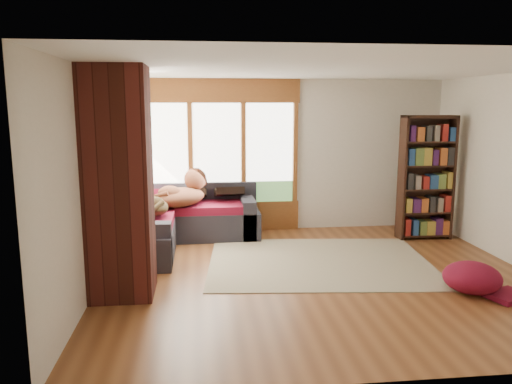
{
  "coord_description": "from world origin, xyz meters",
  "views": [
    {
      "loc": [
        -1.49,
        -6.0,
        2.18
      ],
      "look_at": [
        -0.71,
        0.92,
        0.95
      ],
      "focal_mm": 35.0,
      "sensor_mm": 36.0,
      "label": 1
    }
  ],
  "objects_px": {
    "area_rug": "(319,262)",
    "dog_brindle": "(149,203)",
    "pouf": "(472,277)",
    "dog_tan": "(184,192)",
    "brick_chimney": "(119,184)",
    "bookshelf": "(426,178)",
    "sectional_sofa": "(172,226)"
  },
  "relations": [
    {
      "from": "area_rug",
      "to": "dog_brindle",
      "type": "xyz_separation_m",
      "value": [
        -2.39,
        0.74,
        0.75
      ]
    },
    {
      "from": "pouf",
      "to": "dog_tan",
      "type": "height_order",
      "value": "dog_tan"
    },
    {
      "from": "brick_chimney",
      "to": "bookshelf",
      "type": "distance_m",
      "value": 4.95
    },
    {
      "from": "sectional_sofa",
      "to": "pouf",
      "type": "relative_size",
      "value": 3.31
    },
    {
      "from": "area_rug",
      "to": "pouf",
      "type": "xyz_separation_m",
      "value": [
        1.51,
        -1.31,
        0.18
      ]
    },
    {
      "from": "dog_tan",
      "to": "area_rug",
      "type": "bearing_deg",
      "value": -74.41
    },
    {
      "from": "dog_brindle",
      "to": "sectional_sofa",
      "type": "bearing_deg",
      "value": -60.68
    },
    {
      "from": "bookshelf",
      "to": "dog_brindle",
      "type": "bearing_deg",
      "value": -176.01
    },
    {
      "from": "brick_chimney",
      "to": "dog_tan",
      "type": "xyz_separation_m",
      "value": [
        0.64,
        2.22,
        -0.5
      ]
    },
    {
      "from": "dog_tan",
      "to": "bookshelf",
      "type": "bearing_deg",
      "value": -43.66
    },
    {
      "from": "sectional_sofa",
      "to": "bookshelf",
      "type": "distance_m",
      "value": 4.15
    },
    {
      "from": "brick_chimney",
      "to": "area_rug",
      "type": "height_order",
      "value": "brick_chimney"
    },
    {
      "from": "pouf",
      "to": "area_rug",
      "type": "bearing_deg",
      "value": 139.06
    },
    {
      "from": "sectional_sofa",
      "to": "bookshelf",
      "type": "bearing_deg",
      "value": 3.28
    },
    {
      "from": "bookshelf",
      "to": "dog_brindle",
      "type": "xyz_separation_m",
      "value": [
        -4.4,
        -0.31,
        -0.25
      ]
    },
    {
      "from": "dog_tan",
      "to": "dog_brindle",
      "type": "distance_m",
      "value": 0.75
    },
    {
      "from": "pouf",
      "to": "dog_brindle",
      "type": "relative_size",
      "value": 0.74
    },
    {
      "from": "brick_chimney",
      "to": "area_rug",
      "type": "bearing_deg",
      "value": 19.61
    },
    {
      "from": "bookshelf",
      "to": "pouf",
      "type": "relative_size",
      "value": 3.02
    },
    {
      "from": "pouf",
      "to": "dog_tan",
      "type": "distance_m",
      "value": 4.35
    },
    {
      "from": "dog_brindle",
      "to": "pouf",
      "type": "bearing_deg",
      "value": -141.48
    },
    {
      "from": "brick_chimney",
      "to": "area_rug",
      "type": "xyz_separation_m",
      "value": [
        2.54,
        0.9,
        -1.29
      ]
    },
    {
      "from": "area_rug",
      "to": "pouf",
      "type": "distance_m",
      "value": 2.01
    },
    {
      "from": "sectional_sofa",
      "to": "bookshelf",
      "type": "relative_size",
      "value": 1.1
    },
    {
      "from": "area_rug",
      "to": "dog_brindle",
      "type": "distance_m",
      "value": 2.62
    },
    {
      "from": "brick_chimney",
      "to": "dog_brindle",
      "type": "height_order",
      "value": "brick_chimney"
    },
    {
      "from": "brick_chimney",
      "to": "pouf",
      "type": "distance_m",
      "value": 4.22
    },
    {
      "from": "brick_chimney",
      "to": "pouf",
      "type": "bearing_deg",
      "value": -5.72
    },
    {
      "from": "sectional_sofa",
      "to": "area_rug",
      "type": "xyz_separation_m",
      "value": [
        2.09,
        -1.14,
        -0.3
      ]
    },
    {
      "from": "pouf",
      "to": "dog_tan",
      "type": "bearing_deg",
      "value": 142.45
    },
    {
      "from": "sectional_sofa",
      "to": "bookshelf",
      "type": "xyz_separation_m",
      "value": [
        4.09,
        -0.09,
        0.7
      ]
    },
    {
      "from": "area_rug",
      "to": "pouf",
      "type": "relative_size",
      "value": 4.59
    }
  ]
}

